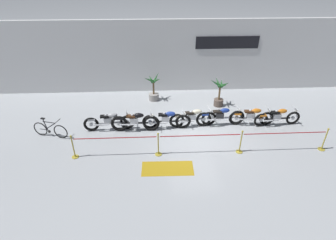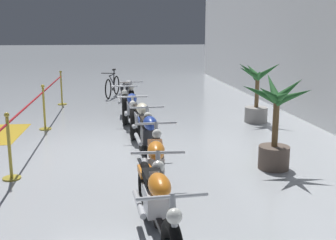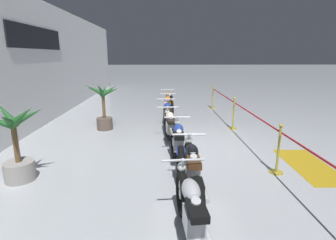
{
  "view_description": "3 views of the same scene",
  "coord_description": "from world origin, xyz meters",
  "px_view_note": "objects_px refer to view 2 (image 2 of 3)",
  "views": [
    {
      "loc": [
        -1.79,
        -10.0,
        6.66
      ],
      "look_at": [
        -1.28,
        0.24,
        0.66
      ],
      "focal_mm": 28.0,
      "sensor_mm": 36.0,
      "label": 1
    },
    {
      "loc": [
        8.08,
        0.2,
        2.27
      ],
      "look_at": [
        0.45,
        1.18,
        0.62
      ],
      "focal_mm": 45.0,
      "sensor_mm": 36.0,
      "label": 2
    },
    {
      "loc": [
        -6.7,
        0.96,
        2.38
      ],
      "look_at": [
        -0.26,
        0.78,
        0.77
      ],
      "focal_mm": 28.0,
      "sensor_mm": 36.0,
      "label": 3
    }
  ],
  "objects_px": {
    "motorcycle_black_1": "(125,100)",
    "stanchion_mid_right": "(10,157)",
    "motorcycle_silver_0": "(128,94)",
    "motorcycle_cream_3": "(141,123)",
    "motorcycle_orange_5": "(156,169)",
    "potted_palm_left_of_row": "(256,97)",
    "stanchion_far_left": "(41,101)",
    "potted_palm_right_of_row": "(276,127)",
    "motorcycle_orange_6": "(156,207)",
    "motorcycle_blue_2": "(132,111)",
    "motorcycle_blue_4": "(149,140)",
    "bicycle": "(113,86)",
    "stanchion_mid_left": "(44,114)",
    "floor_banner": "(2,134)"
  },
  "relations": [
    {
      "from": "motorcycle_black_1",
      "to": "stanchion_mid_right",
      "type": "distance_m",
      "value": 4.77
    },
    {
      "from": "motorcycle_silver_0",
      "to": "stanchion_mid_right",
      "type": "height_order",
      "value": "stanchion_mid_right"
    },
    {
      "from": "motorcycle_cream_3",
      "to": "motorcycle_orange_5",
      "type": "distance_m",
      "value": 2.84
    },
    {
      "from": "motorcycle_silver_0",
      "to": "potted_palm_left_of_row",
      "type": "relative_size",
      "value": 1.5
    },
    {
      "from": "stanchion_far_left",
      "to": "stanchion_mid_right",
      "type": "height_order",
      "value": "same"
    },
    {
      "from": "potted_palm_right_of_row",
      "to": "stanchion_mid_right",
      "type": "distance_m",
      "value": 4.25
    },
    {
      "from": "motorcycle_black_1",
      "to": "motorcycle_orange_6",
      "type": "xyz_separation_m",
      "value": [
        6.78,
        0.15,
        -0.02
      ]
    },
    {
      "from": "motorcycle_silver_0",
      "to": "potted_palm_right_of_row",
      "type": "xyz_separation_m",
      "value": [
        5.62,
        2.22,
        0.26
      ]
    },
    {
      "from": "potted_palm_right_of_row",
      "to": "stanchion_far_left",
      "type": "height_order",
      "value": "potted_palm_right_of_row"
    },
    {
      "from": "motorcycle_cream_3",
      "to": "motorcycle_orange_6",
      "type": "height_order",
      "value": "motorcycle_cream_3"
    },
    {
      "from": "motorcycle_cream_3",
      "to": "potted_palm_right_of_row",
      "type": "height_order",
      "value": "potted_palm_right_of_row"
    },
    {
      "from": "motorcycle_orange_6",
      "to": "motorcycle_blue_2",
      "type": "bearing_deg",
      "value": -179.77
    },
    {
      "from": "motorcycle_black_1",
      "to": "stanchion_mid_right",
      "type": "relative_size",
      "value": 2.15
    },
    {
      "from": "motorcycle_black_1",
      "to": "motorcycle_blue_2",
      "type": "height_order",
      "value": "motorcycle_black_1"
    },
    {
      "from": "motorcycle_blue_4",
      "to": "bicycle",
      "type": "relative_size",
      "value": 1.46
    },
    {
      "from": "motorcycle_cream_3",
      "to": "motorcycle_orange_5",
      "type": "bearing_deg",
      "value": 0.12
    },
    {
      "from": "motorcycle_blue_4",
      "to": "motorcycle_orange_6",
      "type": "bearing_deg",
      "value": -3.07
    },
    {
      "from": "stanchion_mid_left",
      "to": "stanchion_mid_right",
      "type": "bearing_deg",
      "value": 0.0
    },
    {
      "from": "motorcycle_blue_4",
      "to": "floor_banner",
      "type": "relative_size",
      "value": 1.21
    },
    {
      "from": "potted_palm_left_of_row",
      "to": "floor_banner",
      "type": "distance_m",
      "value": 6.07
    },
    {
      "from": "motorcycle_black_1",
      "to": "potted_palm_right_of_row",
      "type": "bearing_deg",
      "value": 28.07
    },
    {
      "from": "potted_palm_right_of_row",
      "to": "motorcycle_silver_0",
      "type": "bearing_deg",
      "value": -158.48
    },
    {
      "from": "bicycle",
      "to": "stanchion_mid_right",
      "type": "relative_size",
      "value": 1.55
    },
    {
      "from": "motorcycle_silver_0",
      "to": "stanchion_mid_left",
      "type": "xyz_separation_m",
      "value": [
        2.24,
        -2.01,
        -0.1
      ]
    },
    {
      "from": "motorcycle_orange_5",
      "to": "bicycle",
      "type": "relative_size",
      "value": 1.33
    },
    {
      "from": "motorcycle_cream_3",
      "to": "motorcycle_silver_0",
      "type": "bearing_deg",
      "value": -178.29
    },
    {
      "from": "stanchion_far_left",
      "to": "motorcycle_silver_0",
      "type": "bearing_deg",
      "value": 142.0
    },
    {
      "from": "motorcycle_orange_5",
      "to": "stanchion_mid_right",
      "type": "relative_size",
      "value": 2.06
    },
    {
      "from": "motorcycle_cream_3",
      "to": "stanchion_mid_right",
      "type": "relative_size",
      "value": 2.16
    },
    {
      "from": "motorcycle_silver_0",
      "to": "motorcycle_blue_2",
      "type": "xyz_separation_m",
      "value": [
        2.67,
        -0.01,
        0.01
      ]
    },
    {
      "from": "motorcycle_orange_5",
      "to": "stanchion_mid_right",
      "type": "bearing_deg",
      "value": -118.85
    },
    {
      "from": "motorcycle_orange_5",
      "to": "potted_palm_right_of_row",
      "type": "bearing_deg",
      "value": 118.75
    },
    {
      "from": "motorcycle_orange_5",
      "to": "potted_palm_left_of_row",
      "type": "xyz_separation_m",
      "value": [
        -4.71,
        2.99,
        0.19
      ]
    },
    {
      "from": "motorcycle_black_1",
      "to": "motorcycle_blue_2",
      "type": "bearing_deg",
      "value": 4.91
    },
    {
      "from": "motorcycle_orange_6",
      "to": "potted_palm_left_of_row",
      "type": "distance_m",
      "value": 6.7
    },
    {
      "from": "motorcycle_orange_5",
      "to": "bicycle",
      "type": "height_order",
      "value": "bicycle"
    },
    {
      "from": "motorcycle_orange_5",
      "to": "motorcycle_black_1",
      "type": "bearing_deg",
      "value": -177.33
    },
    {
      "from": "motorcycle_blue_2",
      "to": "motorcycle_blue_4",
      "type": "bearing_deg",
      "value": 3.69
    },
    {
      "from": "motorcycle_orange_5",
      "to": "motorcycle_orange_6",
      "type": "relative_size",
      "value": 0.94
    },
    {
      "from": "motorcycle_silver_0",
      "to": "motorcycle_black_1",
      "type": "bearing_deg",
      "value": -6.41
    },
    {
      "from": "motorcycle_blue_4",
      "to": "motorcycle_orange_5",
      "type": "height_order",
      "value": "motorcycle_blue_4"
    },
    {
      "from": "potted_palm_right_of_row",
      "to": "floor_banner",
      "type": "height_order",
      "value": "potted_palm_right_of_row"
    },
    {
      "from": "motorcycle_black_1",
      "to": "stanchion_mid_left",
      "type": "xyz_separation_m",
      "value": [
        1.02,
        -1.88,
        -0.12
      ]
    },
    {
      "from": "motorcycle_black_1",
      "to": "motorcycle_cream_3",
      "type": "height_order",
      "value": "motorcycle_black_1"
    },
    {
      "from": "motorcycle_black_1",
      "to": "floor_banner",
      "type": "relative_size",
      "value": 1.15
    },
    {
      "from": "potted_palm_right_of_row",
      "to": "stanchion_far_left",
      "type": "bearing_deg",
      "value": -125.75
    },
    {
      "from": "motorcycle_silver_0",
      "to": "bicycle",
      "type": "relative_size",
      "value": 1.45
    },
    {
      "from": "potted_palm_right_of_row",
      "to": "stanchion_mid_left",
      "type": "height_order",
      "value": "potted_palm_right_of_row"
    },
    {
      "from": "motorcycle_blue_4",
      "to": "motorcycle_orange_6",
      "type": "relative_size",
      "value": 1.03
    },
    {
      "from": "motorcycle_black_1",
      "to": "stanchion_far_left",
      "type": "xyz_separation_m",
      "value": [
        1.37,
        -1.88,
        0.26
      ]
    }
  ]
}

